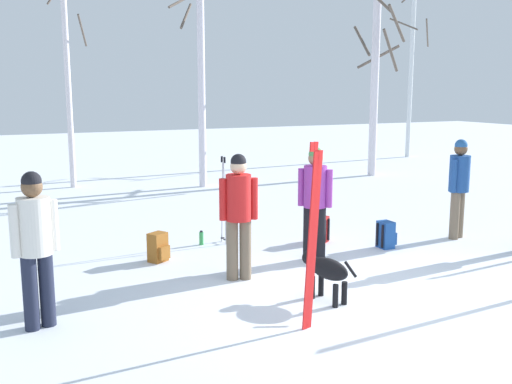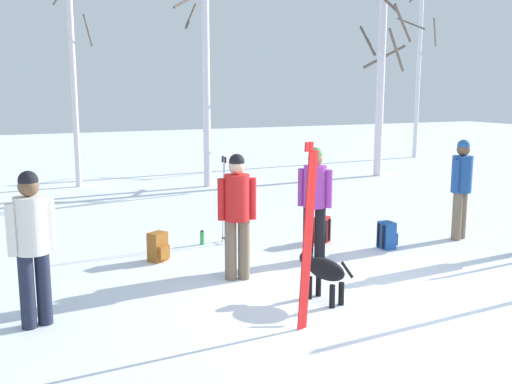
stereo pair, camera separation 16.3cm
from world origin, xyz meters
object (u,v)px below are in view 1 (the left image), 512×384
Objects in this scene: person_0 at (459,182)px; ski_poles_0 at (224,197)px; person_4 at (239,209)px; backpack_0 at (158,248)px; ski_pair_planted_2 at (312,237)px; birch_tree_0 at (66,55)px; person_1 at (315,196)px; backpack_1 at (320,230)px; birch_tree_2 at (375,78)px; birch_tree_3 at (411,66)px; dog at (326,270)px; water_bottle_0 at (201,238)px; person_2 at (35,240)px; birch_tree_1 at (200,47)px; backpack_2 at (386,235)px.

person_0 is 1.18× the size of ski_poles_0.
person_4 is 1.67m from backpack_0.
ski_pair_planted_2 is 0.31× the size of birch_tree_0.
person_1 reaches higher than backpack_1.
birch_tree_2 is at bearing 35.54° from backpack_0.
backpack_1 is 13.70m from birch_tree_3.
birch_tree_2 reaches higher than ski_pair_planted_2.
backpack_0 is 0.07× the size of birch_tree_0.
dog reaches higher than water_bottle_0.
birch_tree_2 is (8.37, -1.62, -0.53)m from birch_tree_0.
person_1 is 1.42m from person_4.
ski_pair_planted_2 is 3.84m from water_bottle_0.
birch_tree_0 is at bearing 105.01° from person_1.
person_4 is 0.32× the size of birch_tree_2.
person_2 is at bearing -100.45° from birch_tree_0.
birch_tree_1 is 9.87m from birch_tree_3.
ski_poles_0 is at bearing 24.11° from backpack_0.
person_0 is 1.00× the size of person_1.
backpack_2 is at bearing 37.01° from dog.
birch_tree_0 is (-1.42, 6.93, 2.60)m from ski_poles_0.
dog is 0.44× the size of ski_pair_planted_2.
ski_poles_0 is 0.21× the size of birch_tree_1.
backpack_0 is at bearing 104.66° from ski_pair_planted_2.
birch_tree_3 reaches higher than ski_pair_planted_2.
ski_pair_planted_2 reaches higher than person_1.
ski_poles_0 is 7.53m from birch_tree_0.
person_2 reaches higher than backpack_1.
birch_tree_0 is at bearing 95.04° from ski_pair_planted_2.
birch_tree_2 is at bearing 50.65° from dog.
birch_tree_3 is (10.19, 10.18, 2.37)m from person_1.
person_0 is 7.17× the size of water_bottle_0.
water_bottle_0 is 6.84m from birch_tree_1.
backpack_0 is (-0.76, 1.27, -0.77)m from person_4.
backpack_1 is 1.00× the size of backpack_2.
backpack_2 is at bearing 10.69° from person_2.
birch_tree_3 is at bearing 44.99° from person_1.
birch_tree_1 reaches higher than person_0.
person_2 is at bearing -167.41° from person_4.
backpack_0 is at bearing 120.78° from person_4.
water_bottle_0 is 9.43m from birch_tree_2.
birch_tree_2 is 0.84× the size of birch_tree_3.
person_0 reaches higher than backpack_1.
backpack_0 is (-1.30, -0.58, -0.56)m from ski_poles_0.
backpack_2 is 13.72m from birch_tree_3.
backpack_1 is at bearing -1.42° from backpack_0.
person_2 is 3.90× the size of backpack_0.
birch_tree_2 is at bearing 43.74° from person_4.
backpack_0 is 2.78m from backpack_1.
birch_tree_3 is at bearing 46.98° from ski_pair_planted_2.
ski_pair_planted_2 is 3.65m from backpack_2.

